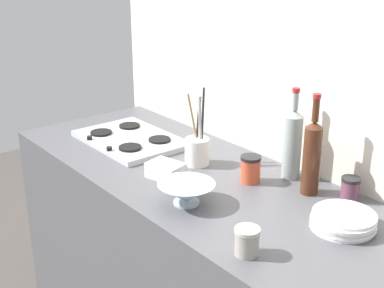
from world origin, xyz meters
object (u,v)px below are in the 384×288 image
at_px(wine_bottle_leftmost, 312,156).
at_px(condiment_jar_front, 247,241).
at_px(mixing_bowl, 186,193).
at_px(condiment_jar_spare, 350,189).
at_px(stovetop_hob, 130,139).
at_px(wine_bottle_mid_left, 292,143).
at_px(condiment_jar_rear, 250,169).
at_px(butter_dish, 166,170).
at_px(utensil_crock, 197,149).
at_px(plate_stack, 343,221).

xyz_separation_m(wine_bottle_leftmost, condiment_jar_front, (0.15, -0.46, -0.10)).
distance_m(mixing_bowl, condiment_jar_spare, 0.57).
height_order(wine_bottle_leftmost, mixing_bowl, wine_bottle_leftmost).
height_order(stovetop_hob, wine_bottle_mid_left, wine_bottle_mid_left).
relative_size(condiment_jar_rear, condiment_jar_spare, 1.22).
bearing_deg(wine_bottle_mid_left, condiment_jar_rear, -114.24).
bearing_deg(butter_dish, condiment_jar_spare, 34.82).
distance_m(wine_bottle_leftmost, condiment_jar_front, 0.50).
xyz_separation_m(mixing_bowl, condiment_jar_front, (0.36, -0.06, 0.00)).
bearing_deg(condiment_jar_rear, utensil_crock, -170.06).
height_order(utensil_crock, condiment_jar_rear, utensil_crock).
bearing_deg(wine_bottle_leftmost, condiment_jar_rear, -154.21).
bearing_deg(plate_stack, condiment_jar_spare, 120.05).
xyz_separation_m(stovetop_hob, condiment_jar_spare, (0.98, 0.28, 0.03)).
distance_m(wine_bottle_mid_left, condiment_jar_spare, 0.28).
relative_size(stovetop_hob, plate_stack, 2.38).
bearing_deg(utensil_crock, wine_bottle_mid_left, 30.91).
distance_m(wine_bottle_leftmost, wine_bottle_mid_left, 0.14).
bearing_deg(condiment_jar_front, wine_bottle_leftmost, 107.82).
bearing_deg(plate_stack, condiment_jar_front, -103.79).
height_order(plate_stack, utensil_crock, utensil_crock).
height_order(wine_bottle_mid_left, butter_dish, wine_bottle_mid_left).
height_order(butter_dish, condiment_jar_rear, condiment_jar_rear).
bearing_deg(utensil_crock, condiment_jar_rear, 9.94).
bearing_deg(condiment_jar_rear, condiment_jar_front, -46.05).
distance_m(plate_stack, wine_bottle_leftmost, 0.29).
height_order(stovetop_hob, plate_stack, plate_stack).
xyz_separation_m(stovetop_hob, utensil_crock, (0.39, 0.07, 0.05)).
relative_size(wine_bottle_leftmost, utensil_crock, 1.16).
bearing_deg(wine_bottle_mid_left, condiment_jar_spare, 2.71).
relative_size(butter_dish, utensil_crock, 0.42).
distance_m(mixing_bowl, butter_dish, 0.23).
bearing_deg(wine_bottle_leftmost, mixing_bowl, -118.12).
height_order(mixing_bowl, utensil_crock, utensil_crock).
bearing_deg(stovetop_hob, wine_bottle_leftmost, 14.33).
bearing_deg(butter_dish, utensil_crock, 99.08).
bearing_deg(wine_bottle_leftmost, condiment_jar_spare, 27.25).
xyz_separation_m(wine_bottle_leftmost, condiment_jar_rear, (-0.20, -0.10, -0.09)).
distance_m(utensil_crock, condiment_jar_spare, 0.62).
xyz_separation_m(wine_bottle_mid_left, condiment_jar_spare, (0.26, 0.01, -0.10)).
relative_size(plate_stack, wine_bottle_mid_left, 0.59).
xyz_separation_m(utensil_crock, condiment_jar_spare, (0.59, 0.21, -0.02)).
xyz_separation_m(wine_bottle_mid_left, utensil_crock, (-0.33, -0.20, -0.08)).
bearing_deg(plate_stack, wine_bottle_mid_left, 154.96).
bearing_deg(wine_bottle_mid_left, utensil_crock, -149.09).
bearing_deg(mixing_bowl, plate_stack, 32.07).
xyz_separation_m(wine_bottle_mid_left, butter_dish, (-0.30, -0.38, -0.11)).
bearing_deg(condiment_jar_rear, mixing_bowl, -91.95).
bearing_deg(condiment_jar_front, plate_stack, 76.21).
distance_m(utensil_crock, condiment_jar_rear, 0.26).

